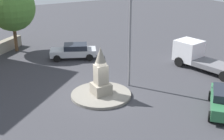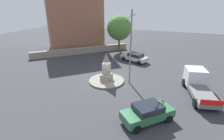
# 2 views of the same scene
# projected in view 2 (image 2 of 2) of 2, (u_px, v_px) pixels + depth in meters

# --- Properties ---
(ground_plane) EXTENTS (80.00, 80.00, 0.00)m
(ground_plane) POSITION_uv_depth(u_px,v_px,m) (107.00, 81.00, 20.71)
(ground_plane) COLOR #38383D
(traffic_island) EXTENTS (4.15, 4.15, 0.19)m
(traffic_island) POSITION_uv_depth(u_px,v_px,m) (107.00, 81.00, 20.68)
(traffic_island) COLOR gray
(traffic_island) RESTS_ON ground
(monument) EXTENTS (1.19, 1.19, 3.35)m
(monument) POSITION_uv_depth(u_px,v_px,m) (106.00, 69.00, 20.10)
(monument) COLOR gray
(monument) RESTS_ON traffic_island
(streetlamp) EXTENTS (2.75, 0.28, 8.15)m
(streetlamp) POSITION_uv_depth(u_px,v_px,m) (131.00, 42.00, 18.58)
(streetlamp) COLOR slate
(streetlamp) RESTS_ON ground
(car_silver_passing) EXTENTS (3.19, 4.53, 1.36)m
(car_silver_passing) POSITION_uv_depth(u_px,v_px,m) (135.00, 57.00, 27.26)
(car_silver_passing) COLOR #B7BABF
(car_silver_passing) RESTS_ON ground
(car_green_waiting) EXTENTS (4.12, 4.14, 1.50)m
(car_green_waiting) POSITION_uv_depth(u_px,v_px,m) (148.00, 113.00, 13.62)
(car_green_waiting) COLOR #2D6B42
(car_green_waiting) RESTS_ON ground
(truck_white_far_side) EXTENTS (6.26, 3.24, 2.19)m
(truck_white_far_side) POSITION_uv_depth(u_px,v_px,m) (197.00, 83.00, 18.02)
(truck_white_far_side) COLOR silver
(truck_white_far_side) RESTS_ON ground
(stone_boundary_wall) EXTENTS (12.34, 13.29, 1.09)m
(stone_boundary_wall) POSITION_uv_depth(u_px,v_px,m) (82.00, 51.00, 31.41)
(stone_boundary_wall) COLOR gray
(stone_boundary_wall) RESTS_ON ground
(corner_building) EXTENTS (11.24, 11.45, 10.00)m
(corner_building) POSITION_uv_depth(u_px,v_px,m) (75.00, 22.00, 33.71)
(corner_building) COLOR #935B47
(corner_building) RESTS_ON ground
(tree_near_wall) EXTENTS (4.45, 4.45, 6.53)m
(tree_near_wall) POSITION_uv_depth(u_px,v_px,m) (119.00, 28.00, 31.58)
(tree_near_wall) COLOR brown
(tree_near_wall) RESTS_ON ground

